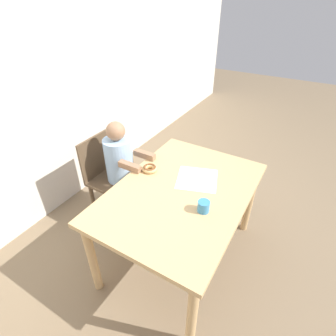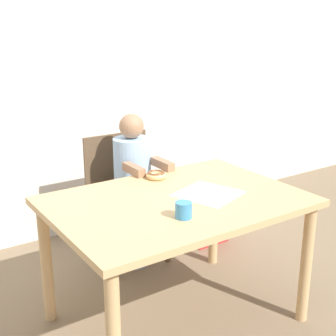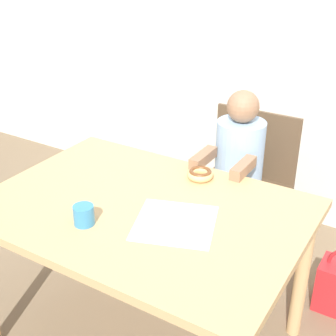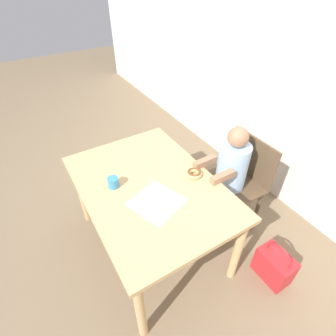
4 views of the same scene
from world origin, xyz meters
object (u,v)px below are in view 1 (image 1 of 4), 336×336
Objects in this scene: donut at (150,168)px; handbag at (160,175)px; chair at (113,175)px; child_figure at (121,175)px; cup at (204,206)px.

handbag is at bearing 26.58° from donut.
handbag is (0.60, -0.12, -0.33)m from chair.
handbag is at bearing -1.33° from child_figure.
child_figure is at bearing 178.67° from handbag.
cup reaches higher than handbag.
donut is 0.32× the size of handbag.
child_figure is at bearing 74.98° from cup.
chair reaches higher than handbag.
child_figure reaches higher than donut.
chair is 7.36× the size of donut.
handbag is at bearing -11.27° from chair.
cup is (-0.20, -0.54, 0.02)m from donut.
chair is at bearing 84.95° from donut.
child_figure is 0.94m from cup.
chair reaches higher than donut.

